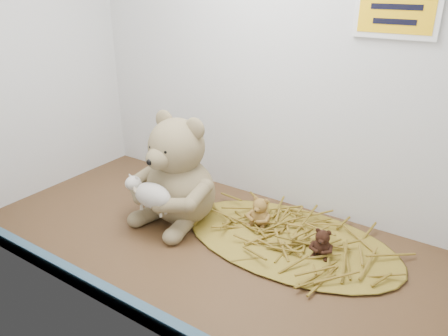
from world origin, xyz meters
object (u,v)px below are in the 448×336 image
Objects in this scene: main_teddy at (179,169)px; mini_teddy_brown at (322,241)px; toy_lamb at (153,196)px; mini_teddy_tan at (260,210)px.

main_teddy reaches higher than mini_teddy_brown.
toy_lamb reaches higher than mini_teddy_brown.
main_teddy is 11.15cm from toy_lamb.
toy_lamb is (-0.00, -10.63, -3.37)cm from main_teddy.
main_teddy is 40.50cm from mini_teddy_brown.
mini_teddy_tan is (20.26, 7.81, -9.74)cm from main_teddy.
mini_teddy_brown is at bearing 20.67° from toy_lamb.
mini_teddy_brown is (38.95, 4.07, -10.31)cm from main_teddy.
toy_lamb is at bearing -139.36° from mini_teddy_tan.
main_teddy is 23.80cm from mini_teddy_tan.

